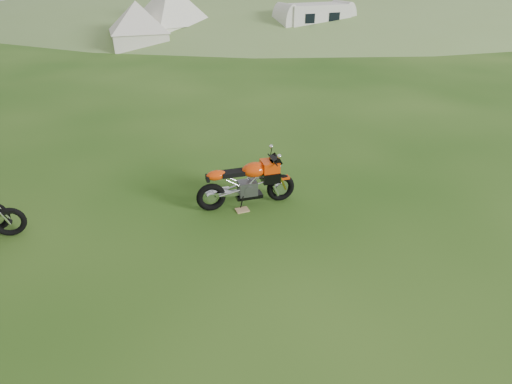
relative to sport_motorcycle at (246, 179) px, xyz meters
name	(u,v)px	position (x,y,z in m)	size (l,w,h in m)	color
ground	(249,257)	(-0.56, -1.61, -0.56)	(120.00, 120.00, 0.00)	#19430E
hillside	(323,5)	(23.44, 38.39, -0.56)	(80.00, 64.00, 8.00)	olive
hedgerow	(323,5)	(23.44, 38.39, -0.56)	(36.00, 1.20, 8.60)	black
sport_motorcycle	(246,179)	(0.00, 0.00, 0.00)	(1.87, 0.47, 1.12)	red
plywood_board	(242,210)	(-0.16, -0.17, -0.55)	(0.25, 0.20, 0.02)	tan
tent_left	(138,24)	(0.62, 18.62, 0.69)	(2.89, 2.89, 2.50)	silver
tent_mid	(172,15)	(2.77, 19.93, 0.93)	(3.44, 3.44, 2.99)	silver
caravan	(314,23)	(10.38, 16.55, 0.53)	(4.65, 2.08, 2.18)	silver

